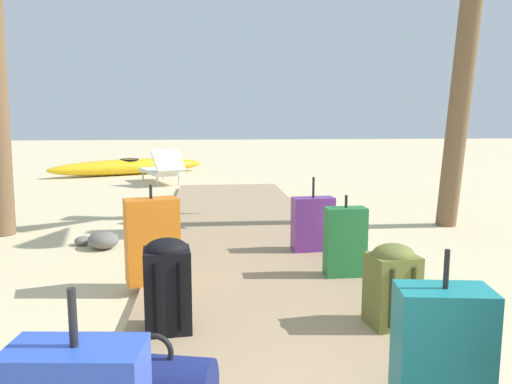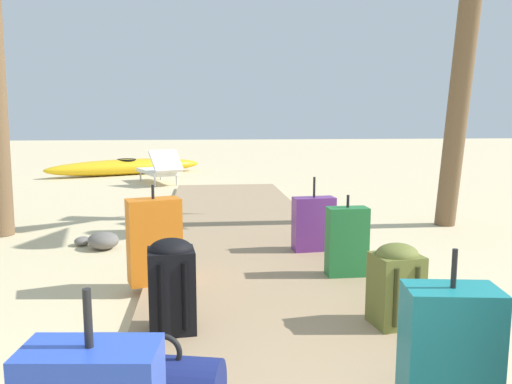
# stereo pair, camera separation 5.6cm
# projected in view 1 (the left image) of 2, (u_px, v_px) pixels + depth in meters

# --- Properties ---
(ground_plane) EXTENTS (60.00, 60.00, 0.00)m
(ground_plane) POSITION_uv_depth(u_px,v_px,m) (255.00, 273.00, 4.61)
(ground_plane) COLOR beige
(boardwalk) EXTENTS (1.93, 9.54, 0.08)m
(boardwalk) POSITION_uv_depth(u_px,v_px,m) (247.00, 244.00, 5.54)
(boardwalk) COLOR tan
(boardwalk) RESTS_ON ground
(suitcase_green) EXTENTS (0.35, 0.18, 0.70)m
(suitcase_green) POSITION_uv_depth(u_px,v_px,m) (345.00, 242.00, 4.25)
(suitcase_green) COLOR #237538
(suitcase_green) RESTS_ON boardwalk
(suitcase_orange) EXTENTS (0.47, 0.34, 0.81)m
(suitcase_orange) POSITION_uv_depth(u_px,v_px,m) (152.00, 241.00, 4.07)
(suitcase_orange) COLOR orange
(suitcase_orange) RESTS_ON boardwalk
(backpack_olive) EXTENTS (0.33, 0.31, 0.55)m
(backpack_olive) POSITION_uv_depth(u_px,v_px,m) (392.00, 283.00, 3.22)
(backpack_olive) COLOR olive
(backpack_olive) RESTS_ON boardwalk
(backpack_black) EXTENTS (0.31, 0.29, 0.60)m
(backpack_black) POSITION_uv_depth(u_px,v_px,m) (167.00, 283.00, 3.13)
(backpack_black) COLOR black
(backpack_black) RESTS_ON boardwalk
(suitcase_teal) EXTENTS (0.44, 0.29, 0.78)m
(suitcase_teal) POSITION_uv_depth(u_px,v_px,m) (442.00, 354.00, 2.21)
(suitcase_teal) COLOR #197A7F
(suitcase_teal) RESTS_ON boardwalk
(suitcase_purple) EXTENTS (0.44, 0.22, 0.76)m
(suitcase_purple) POSITION_uv_depth(u_px,v_px,m) (313.00, 224.00, 5.08)
(suitcase_purple) COLOR #6B2D84
(suitcase_purple) RESTS_ON boardwalk
(lounge_chair) EXTENTS (1.14, 1.67, 0.76)m
(lounge_chair) POSITION_uv_depth(u_px,v_px,m) (162.00, 169.00, 10.92)
(lounge_chair) COLOR white
(lounge_chair) RESTS_ON ground
(kayak) EXTENTS (3.90, 2.32, 0.40)m
(kayak) POSITION_uv_depth(u_px,v_px,m) (130.00, 167.00, 12.75)
(kayak) COLOR gold
(kayak) RESTS_ON ground
(rock_left_near) EXTENTS (0.21, 0.23, 0.10)m
(rock_left_near) POSITION_uv_depth(u_px,v_px,m) (83.00, 241.00, 5.64)
(rock_left_near) COLOR slate
(rock_left_near) RESTS_ON ground
(rock_left_mid) EXTENTS (0.48, 0.49, 0.19)m
(rock_left_mid) POSITION_uv_depth(u_px,v_px,m) (103.00, 240.00, 5.48)
(rock_left_mid) COLOR slate
(rock_left_mid) RESTS_ON ground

